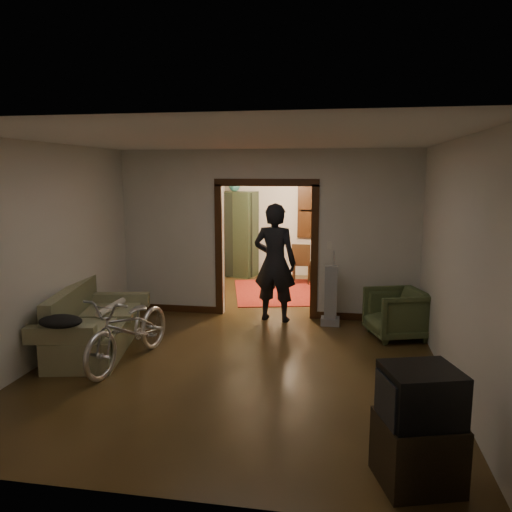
% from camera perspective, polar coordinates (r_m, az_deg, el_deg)
% --- Properties ---
extents(floor, '(5.00, 8.50, 0.01)m').
position_cam_1_polar(floor, '(7.95, 0.37, -8.22)').
color(floor, '#31220F').
rests_on(floor, ground).
extents(ceiling, '(5.00, 8.50, 0.01)m').
position_cam_1_polar(ceiling, '(7.58, 0.39, 12.39)').
color(ceiling, white).
rests_on(ceiling, floor).
extents(wall_back, '(5.00, 0.02, 2.80)m').
position_cam_1_polar(wall_back, '(11.83, 3.76, 4.51)').
color(wall_back, beige).
rests_on(wall_back, floor).
extents(wall_left, '(0.02, 8.50, 2.80)m').
position_cam_1_polar(wall_left, '(8.41, -16.68, 2.15)').
color(wall_left, beige).
rests_on(wall_left, floor).
extents(wall_right, '(0.02, 8.50, 2.80)m').
position_cam_1_polar(wall_right, '(7.64, 19.21, 1.32)').
color(wall_right, beige).
rests_on(wall_right, floor).
extents(partition_wall, '(5.00, 0.14, 2.80)m').
position_cam_1_polar(partition_wall, '(8.37, 1.22, 2.51)').
color(partition_wall, beige).
rests_on(partition_wall, floor).
extents(door_casing, '(1.74, 0.20, 2.32)m').
position_cam_1_polar(door_casing, '(8.42, 1.21, 0.48)').
color(door_casing, '#31190B').
rests_on(door_casing, floor).
extents(far_window, '(0.98, 0.06, 1.28)m').
position_cam_1_polar(far_window, '(11.73, 7.16, 5.15)').
color(far_window, black).
rests_on(far_window, wall_back).
extents(chandelier, '(0.24, 0.24, 0.24)m').
position_cam_1_polar(chandelier, '(10.05, 2.75, 9.08)').
color(chandelier, '#FFE0A5').
rests_on(chandelier, ceiling).
extents(light_switch, '(0.08, 0.01, 0.12)m').
position_cam_1_polar(light_switch, '(8.23, 8.39, 1.23)').
color(light_switch, silver).
rests_on(light_switch, partition_wall).
extents(sofa, '(1.20, 2.00, 0.86)m').
position_cam_1_polar(sofa, '(7.23, -17.94, -6.93)').
color(sofa, '#6B6E49').
rests_on(sofa, floor).
extents(rolled_paper, '(0.10, 0.76, 0.10)m').
position_cam_1_polar(rolled_paper, '(7.41, -16.22, -5.63)').
color(rolled_paper, beige).
rests_on(rolled_paper, sofa).
extents(jacket, '(0.52, 0.39, 0.15)m').
position_cam_1_polar(jacket, '(6.38, -21.45, -6.96)').
color(jacket, black).
rests_on(jacket, sofa).
extents(bicycle, '(0.91, 1.83, 0.92)m').
position_cam_1_polar(bicycle, '(6.60, -14.26, -8.03)').
color(bicycle, silver).
rests_on(bicycle, floor).
extents(armchair, '(1.00, 0.99, 0.73)m').
position_cam_1_polar(armchair, '(7.69, 15.73, -6.36)').
color(armchair, '#46542F').
rests_on(armchair, floor).
extents(tv_stand, '(0.72, 0.68, 0.53)m').
position_cam_1_polar(tv_stand, '(4.36, 17.98, -20.45)').
color(tv_stand, black).
rests_on(tv_stand, floor).
extents(crt_tv, '(0.67, 0.63, 0.47)m').
position_cam_1_polar(crt_tv, '(4.16, 18.30, -15.16)').
color(crt_tv, black).
rests_on(crt_tv, tv_stand).
extents(vacuum, '(0.35, 0.31, 0.97)m').
position_cam_1_polar(vacuum, '(8.07, 8.54, -4.49)').
color(vacuum, gray).
rests_on(vacuum, floor).
extents(person, '(0.77, 0.57, 1.94)m').
position_cam_1_polar(person, '(8.14, 2.16, -0.75)').
color(person, black).
rests_on(person, floor).
extents(oriental_rug, '(2.28, 2.69, 0.02)m').
position_cam_1_polar(oriental_rug, '(10.28, 2.71, -4.09)').
color(oriental_rug, maroon).
rests_on(oriental_rug, floor).
extents(locker, '(1.11, 0.81, 1.99)m').
position_cam_1_polar(locker, '(11.81, -2.45, 2.55)').
color(locker, '#222E1B').
rests_on(locker, floor).
extents(globe, '(0.25, 0.25, 0.25)m').
position_cam_1_polar(globe, '(11.74, -2.48, 7.12)').
color(globe, '#1E5972').
rests_on(globe, locker).
extents(desk, '(1.01, 0.66, 0.69)m').
position_cam_1_polar(desk, '(11.35, 9.38, -1.17)').
color(desk, black).
rests_on(desk, floor).
extents(desk_chair, '(0.45, 0.45, 0.90)m').
position_cam_1_polar(desk_chair, '(11.04, 5.23, -0.84)').
color(desk_chair, black).
rests_on(desk_chair, floor).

